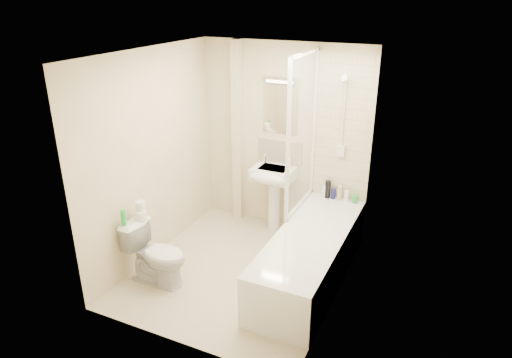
% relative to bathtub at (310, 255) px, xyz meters
% --- Properties ---
extents(floor, '(2.50, 2.50, 0.00)m').
position_rel_bathtub_xyz_m(floor, '(-0.75, -0.20, -0.29)').
color(floor, beige).
rests_on(floor, ground).
extents(wall_back, '(2.20, 0.02, 2.40)m').
position_rel_bathtub_xyz_m(wall_back, '(-0.75, 1.05, 0.91)').
color(wall_back, beige).
rests_on(wall_back, ground).
extents(wall_left, '(0.02, 2.50, 2.40)m').
position_rel_bathtub_xyz_m(wall_left, '(-1.85, -0.20, 0.91)').
color(wall_left, beige).
rests_on(wall_left, ground).
extents(wall_right, '(0.02, 2.50, 2.40)m').
position_rel_bathtub_xyz_m(wall_right, '(0.35, -0.20, 0.91)').
color(wall_right, beige).
rests_on(wall_right, ground).
extents(ceiling, '(2.20, 2.50, 0.02)m').
position_rel_bathtub_xyz_m(ceiling, '(-0.75, -0.20, 2.11)').
color(ceiling, white).
rests_on(ceiling, wall_back).
extents(tile_back, '(0.70, 0.01, 1.75)m').
position_rel_bathtub_xyz_m(tile_back, '(0.00, 1.04, 1.14)').
color(tile_back, beige).
rests_on(tile_back, wall_back).
extents(tile_right, '(0.01, 2.10, 1.75)m').
position_rel_bathtub_xyz_m(tile_right, '(0.34, 0.00, 1.14)').
color(tile_right, beige).
rests_on(tile_right, wall_right).
extents(pipe_boxing, '(0.12, 0.12, 2.40)m').
position_rel_bathtub_xyz_m(pipe_boxing, '(-1.37, 0.99, 0.91)').
color(pipe_boxing, beige).
rests_on(pipe_boxing, ground).
extents(splashback, '(0.60, 0.02, 0.30)m').
position_rel_bathtub_xyz_m(splashback, '(-0.80, 1.04, 0.74)').
color(splashback, beige).
rests_on(splashback, wall_back).
extents(mirror, '(0.46, 0.01, 0.60)m').
position_rel_bathtub_xyz_m(mirror, '(-0.80, 1.04, 1.29)').
color(mirror, white).
rests_on(mirror, wall_back).
extents(strip_light, '(0.42, 0.07, 0.07)m').
position_rel_bathtub_xyz_m(strip_light, '(-0.80, 1.02, 1.66)').
color(strip_light, silver).
rests_on(strip_light, wall_back).
extents(bathtub, '(0.70, 2.10, 0.55)m').
position_rel_bathtub_xyz_m(bathtub, '(0.00, 0.00, 0.00)').
color(bathtub, white).
rests_on(bathtub, ground).
extents(shower_screen, '(0.04, 0.92, 1.80)m').
position_rel_bathtub_xyz_m(shower_screen, '(-0.35, 0.60, 1.16)').
color(shower_screen, white).
rests_on(shower_screen, bathtub).
extents(shower_fixture, '(0.10, 0.16, 0.99)m').
position_rel_bathtub_xyz_m(shower_fixture, '(-0.00, 0.99, 1.26)').
color(shower_fixture, white).
rests_on(shower_fixture, wall_back).
extents(pedestal_sink, '(0.52, 0.48, 1.00)m').
position_rel_bathtub_xyz_m(pedestal_sink, '(-0.80, 0.81, 0.41)').
color(pedestal_sink, white).
rests_on(pedestal_sink, ground).
extents(bottle_white_a, '(0.06, 0.06, 0.15)m').
position_rel_bathtub_xyz_m(bottle_white_a, '(-0.16, 0.96, 0.34)').
color(bottle_white_a, white).
rests_on(bottle_white_a, bathtub).
extents(bottle_black_b, '(0.07, 0.07, 0.22)m').
position_rel_bathtub_xyz_m(bottle_black_b, '(-0.11, 0.96, 0.37)').
color(bottle_black_b, black).
rests_on(bottle_black_b, bathtub).
extents(bottle_blue, '(0.06, 0.06, 0.13)m').
position_rel_bathtub_xyz_m(bottle_blue, '(-0.04, 0.96, 0.33)').
color(bottle_blue, navy).
rests_on(bottle_blue, bathtub).
extents(bottle_cream, '(0.06, 0.06, 0.19)m').
position_rel_bathtub_xyz_m(bottle_cream, '(0.04, 0.96, 0.35)').
color(bottle_cream, beige).
rests_on(bottle_cream, bathtub).
extents(bottle_white_b, '(0.06, 0.06, 0.14)m').
position_rel_bathtub_xyz_m(bottle_white_b, '(0.13, 0.96, 0.33)').
color(bottle_white_b, white).
rests_on(bottle_white_b, bathtub).
extents(bottle_green, '(0.07, 0.07, 0.09)m').
position_rel_bathtub_xyz_m(bottle_green, '(0.23, 0.96, 0.31)').
color(bottle_green, green).
rests_on(bottle_green, bathtub).
extents(toilet, '(0.40, 0.68, 0.68)m').
position_rel_bathtub_xyz_m(toilet, '(-1.47, -0.75, 0.05)').
color(toilet, white).
rests_on(toilet, ground).
extents(toilet_roll_lower, '(0.12, 0.12, 0.09)m').
position_rel_bathtub_xyz_m(toilet_roll_lower, '(-1.69, -0.68, 0.44)').
color(toilet_roll_lower, white).
rests_on(toilet_roll_lower, toilet).
extents(toilet_roll_upper, '(0.11, 0.11, 0.10)m').
position_rel_bathtub_xyz_m(toilet_roll_upper, '(-1.70, -0.65, 0.53)').
color(toilet_roll_upper, white).
rests_on(toilet_roll_upper, toilet_roll_lower).
extents(green_bottle, '(0.05, 0.05, 0.18)m').
position_rel_bathtub_xyz_m(green_bottle, '(-1.76, -0.87, 0.48)').
color(green_bottle, green).
rests_on(green_bottle, toilet).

